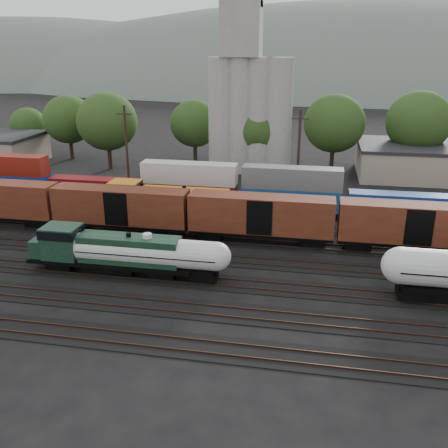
% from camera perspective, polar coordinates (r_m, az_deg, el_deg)
% --- Properties ---
extents(ground, '(600.00, 600.00, 0.00)m').
position_cam_1_polar(ground, '(50.27, -6.87, -3.57)').
color(ground, black).
extents(tracks, '(180.00, 33.20, 0.20)m').
position_cam_1_polar(tracks, '(50.25, -6.87, -3.52)').
color(tracks, black).
rests_on(tracks, ground).
extents(green_locomotive, '(15.38, 2.71, 4.07)m').
position_cam_1_polar(green_locomotive, '(46.54, -13.82, -2.87)').
color(green_locomotive, black).
rests_on(green_locomotive, ground).
extents(tank_car_a, '(14.99, 2.68, 3.93)m').
position_cam_1_polar(tank_car_a, '(44.94, -8.66, -3.31)').
color(tank_car_a, silver).
rests_on(tank_car_a, ground).
extents(orange_locomotive, '(17.30, 2.88, 4.32)m').
position_cam_1_polar(orange_locomotive, '(59.34, -7.27, 2.66)').
color(orange_locomotive, black).
rests_on(orange_locomotive, ground).
extents(boxcar_string, '(169.00, 2.90, 4.20)m').
position_cam_1_polar(boxcar_string, '(51.94, 4.25, 1.00)').
color(boxcar_string, black).
rests_on(boxcar_string, ground).
extents(container_wall, '(163.96, 2.60, 5.80)m').
position_cam_1_polar(container_wall, '(65.65, -10.53, 4.19)').
color(container_wall, black).
rests_on(container_wall, ground).
extents(grain_silo, '(13.40, 5.00, 29.00)m').
position_cam_1_polar(grain_silo, '(81.09, 2.83, 13.76)').
color(grain_silo, '#9F9C92').
rests_on(grain_silo, ground).
extents(industrial_sheds, '(119.38, 17.26, 5.10)m').
position_cam_1_polar(industrial_sheds, '(81.37, 5.01, 7.53)').
color(industrial_sheds, '#9E937F').
rests_on(industrial_sheds, ground).
extents(tree_band, '(167.93, 21.03, 14.45)m').
position_cam_1_polar(tree_band, '(82.81, 6.00, 11.32)').
color(tree_band, black).
rests_on(tree_band, ground).
extents(utility_poles, '(122.20, 0.36, 12.00)m').
position_cam_1_polar(utility_poles, '(68.79, -1.62, 8.42)').
color(utility_poles, black).
rests_on(utility_poles, ground).
extents(distant_hills, '(860.00, 286.00, 130.00)m').
position_cam_1_polar(distant_hills, '(306.70, 12.64, 11.86)').
color(distant_hills, '#59665B').
rests_on(distant_hills, ground).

